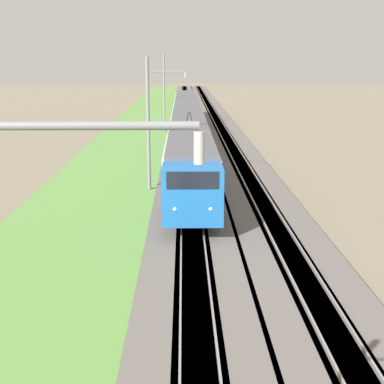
{
  "coord_description": "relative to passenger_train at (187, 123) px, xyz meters",
  "views": [
    {
      "loc": [
        -0.47,
        0.42,
        8.5
      ],
      "look_at": [
        24.8,
        0.0,
        2.21
      ],
      "focal_mm": 50.0,
      "sensor_mm": 36.0,
      "label": 1
    }
  ],
  "objects": [
    {
      "name": "ballast_main",
      "position": [
        -2.36,
        0.0,
        -2.2
      ],
      "size": [
        240.0,
        4.4,
        0.3
      ],
      "color": "#605B56",
      "rests_on": "ground"
    },
    {
      "name": "ballast_adjacent",
      "position": [
        -2.36,
        -4.22,
        -2.2
      ],
      "size": [
        240.0,
        4.4,
        0.3
      ],
      "color": "#605B56",
      "rests_on": "ground"
    },
    {
      "name": "track_main",
      "position": [
        -2.36,
        0.0,
        -2.19
      ],
      "size": [
        240.0,
        1.57,
        0.45
      ],
      "color": "#4C4238",
      "rests_on": "ground"
    },
    {
      "name": "track_adjacent",
      "position": [
        -2.36,
        -4.22,
        -2.19
      ],
      "size": [
        240.0,
        1.57,
        0.45
      ],
      "color": "#4C4238",
      "rests_on": "ground"
    },
    {
      "name": "grass_verge",
      "position": [
        -2.36,
        5.42,
        -2.29
      ],
      "size": [
        240.0,
        9.26,
        0.12
      ],
      "color": "#5B8E42",
      "rests_on": "ground"
    },
    {
      "name": "passenger_train",
      "position": [
        0.0,
        0.0,
        0.0
      ],
      "size": [
        58.64,
        2.97,
        5.02
      ],
      "rotation": [
        0.0,
        0.0,
        3.14
      ],
      "color": "blue",
      "rests_on": "ground"
    },
    {
      "name": "catenary_mast_mid",
      "position": [
        -18.37,
        2.61,
        2.12
      ],
      "size": [
        0.22,
        2.56,
        8.65
      ],
      "color": "slate",
      "rests_on": "ground"
    },
    {
      "name": "catenary_mast_far",
      "position": [
        11.31,
        2.62,
        2.37
      ],
      "size": [
        0.22,
        2.56,
        9.14
      ],
      "color": "slate",
      "rests_on": "ground"
    }
  ]
}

